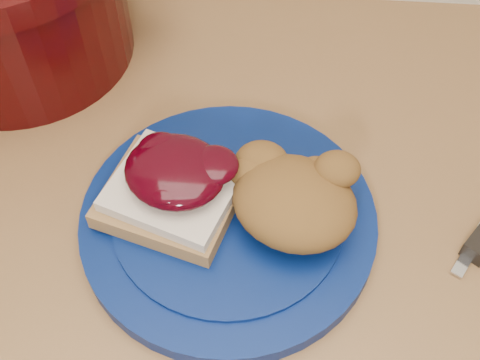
{
  "coord_description": "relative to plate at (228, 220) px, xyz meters",
  "views": [
    {
      "loc": [
        -0.01,
        1.1,
        1.41
      ],
      "look_at": [
        -0.04,
        1.44,
        0.95
      ],
      "focal_mm": 45.0,
      "sensor_mm": 36.0,
      "label": 1
    }
  ],
  "objects": [
    {
      "name": "base_cabinet",
      "position": [
        0.05,
        0.08,
        -0.48
      ],
      "size": [
        4.0,
        0.6,
        0.86
      ],
      "primitive_type": "cube",
      "color": "beige",
      "rests_on": "floor"
    },
    {
      "name": "plate",
      "position": [
        0.0,
        0.0,
        0.0
      ],
      "size": [
        0.38,
        0.38,
        0.02
      ],
      "primitive_type": "cylinder",
      "rotation": [
        0.0,
        0.0,
        -0.39
      ],
      "color": "#05174F",
      "rests_on": "wood_countertop"
    },
    {
      "name": "sandwich",
      "position": [
        -0.05,
        0.01,
        0.04
      ],
      "size": [
        0.15,
        0.14,
        0.06
      ],
      "rotation": [
        0.0,
        0.0,
        -0.39
      ],
      "color": "olive",
      "rests_on": "plate"
    },
    {
      "name": "stuffing_mound",
      "position": [
        0.06,
        -0.0,
        0.04
      ],
      "size": [
        0.15,
        0.14,
        0.06
      ],
      "primitive_type": "ellipsoid",
      "rotation": [
        0.0,
        0.0,
        -0.39
      ],
      "color": "brown",
      "rests_on": "plate"
    }
  ]
}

